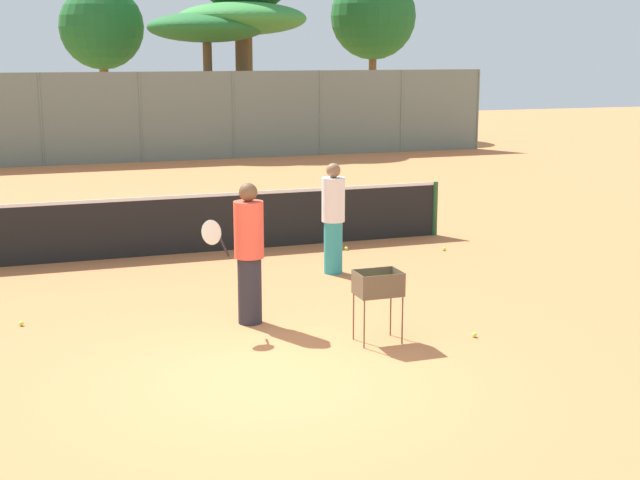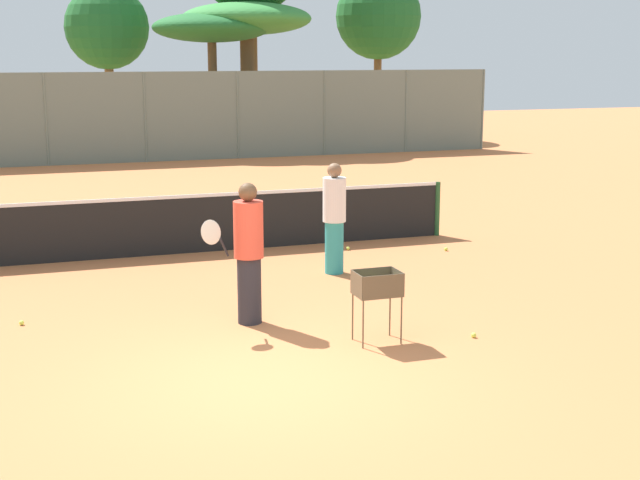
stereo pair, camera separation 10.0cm
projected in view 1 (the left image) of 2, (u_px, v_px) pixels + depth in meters
ground_plane at (270, 380)px, 9.89m from camera, size 80.00×80.00×0.00m
tennis_net at (167, 224)px, 15.86m from camera, size 10.71×0.10×1.07m
back_fence at (92, 118)px, 28.55m from camera, size 28.05×0.08×2.93m
tree_0 at (102, 28)px, 33.80m from camera, size 3.19×3.19×6.08m
tree_2 at (373, 17)px, 36.94m from camera, size 3.55×3.55×6.78m
tree_4 at (242, 22)px, 32.26m from camera, size 4.71×4.71×5.33m
tree_5 at (207, 29)px, 31.68m from camera, size 4.22×4.22×4.94m
player_white_outfit at (333, 217)px, 14.48m from camera, size 0.38×0.93×1.82m
player_red_cap at (249, 252)px, 11.76m from camera, size 0.93×0.45×1.90m
ball_cart at (378, 289)px, 11.05m from camera, size 0.56×0.41×0.91m
tennis_ball_1 at (21, 324)px, 11.82m from camera, size 0.07×0.07×0.07m
tennis_ball_3 at (474, 335)px, 11.36m from camera, size 0.07×0.07×0.07m
tennis_ball_4 at (346, 248)px, 16.34m from camera, size 0.07×0.07×0.07m
tennis_ball_5 at (396, 274)px, 14.43m from camera, size 0.07×0.07×0.07m
tennis_ball_6 at (444, 249)px, 16.30m from camera, size 0.07×0.07×0.07m
parked_car at (218, 132)px, 32.95m from camera, size 4.20×1.70×1.60m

